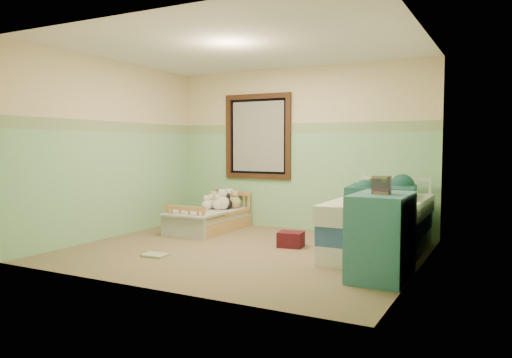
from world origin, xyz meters
The scene contains 33 objects.
floor centered at (0.00, 0.00, -0.01)m, with size 4.20×3.60×0.02m, color brown.
ceiling centered at (0.00, 0.00, 2.51)m, with size 4.20×3.60×0.02m, color white.
wall_back centered at (0.00, 1.80, 1.25)m, with size 4.20×0.04×2.50m, color beige.
wall_front centered at (0.00, -1.80, 1.25)m, with size 4.20×0.04×2.50m, color beige.
wall_left centered at (-2.10, 0.00, 1.25)m, with size 0.04×3.60×2.50m, color beige.
wall_right centered at (2.10, 0.00, 1.25)m, with size 0.04×3.60×2.50m, color beige.
wainscot_mint centered at (0.00, 1.79, 0.75)m, with size 4.20×0.01×1.50m, color #85C284.
border_strip centered at (0.00, 1.79, 1.57)m, with size 4.20×0.01×0.15m, color #537654.
window_frame centered at (-0.70, 1.76, 1.45)m, with size 1.16×0.06×1.36m, color #3E2114.
window_blinds centered at (-0.70, 1.77, 1.45)m, with size 0.92×0.01×1.12m, color #B9B9B3.
toddler_bed_frame centered at (-1.15, 1.05, 0.09)m, with size 0.69×1.39×0.18m, color #9C6C3A.
toddler_mattress centered at (-1.15, 1.05, 0.24)m, with size 0.64×1.33×0.12m, color silver.
patchwork_quilt centered at (-1.15, 0.62, 0.31)m, with size 0.75×0.69×0.03m, color #6B85AE.
plush_bed_brown centered at (-1.30, 1.55, 0.39)m, with size 0.19×0.19×0.19m, color brown.
plush_bed_white centered at (-1.10, 1.55, 0.40)m, with size 0.21×0.21×0.21m, color silver.
plush_bed_tan centered at (-1.25, 1.33, 0.39)m, with size 0.19×0.19×0.19m, color tan.
plush_bed_dark centered at (-1.02, 1.33, 0.38)m, with size 0.17×0.17×0.17m, color black.
plush_floor_cream centered at (-1.59, 0.74, 0.13)m, with size 0.25×0.25×0.25m, color #F7E8C7.
plush_floor_tan centered at (-1.45, 0.52, 0.12)m, with size 0.24×0.24×0.24m, color tan.
twin_bed_frame centered at (1.55, 0.63, 0.11)m, with size 0.95×1.90×0.22m, color white.
twin_boxspring centered at (1.55, 0.63, 0.33)m, with size 0.95×1.90×0.22m, color navy.
twin_mattress centered at (1.55, 0.63, 0.55)m, with size 0.99×1.94×0.22m, color white.
teal_blanket centered at (1.50, 0.93, 0.73)m, with size 0.81×0.86×0.14m, color #1A413B.
dresser centered at (1.83, -0.45, 0.42)m, with size 0.52×0.84×0.84m, color #3C6F7A.
book_stack centered at (1.83, -0.48, 0.93)m, with size 0.17×0.14×0.17m, color #4E312D.
red_pillow centered at (0.44, 0.50, 0.10)m, with size 0.31×0.27×0.19m, color maroon.
floor_book centered at (-0.76, -0.74, 0.01)m, with size 0.28×0.22×0.03m, color gold.
extra_plush_0 centered at (-1.27, 1.13, 0.38)m, with size 0.16×0.16×0.16m, color silver.
extra_plush_1 centered at (-0.99, 1.52, 0.40)m, with size 0.19×0.19×0.19m, color tan.
extra_plush_2 centered at (-1.28, 1.27, 0.38)m, with size 0.15×0.15×0.15m, color #F7E8C7.
extra_plush_3 centered at (-1.30, 1.39, 0.39)m, with size 0.18×0.18×0.18m, color silver.
extra_plush_4 centered at (-1.11, 1.21, 0.38)m, with size 0.17×0.17×0.17m, color silver.
extra_plush_5 centered at (-1.06, 1.27, 0.41)m, with size 0.22×0.22×0.22m, color silver.
Camera 1 is at (2.95, -5.25, 1.32)m, focal length 34.39 mm.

